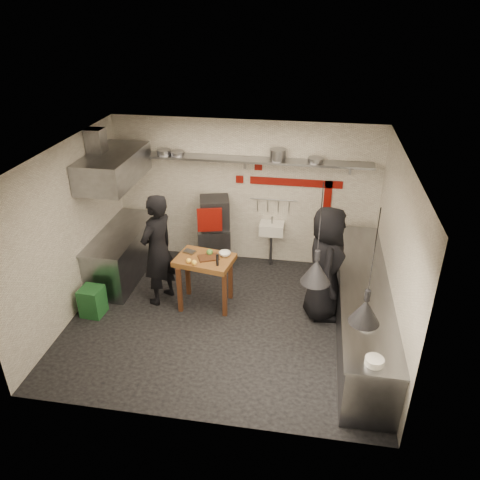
% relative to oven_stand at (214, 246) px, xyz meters
% --- Properties ---
extents(floor, '(5.00, 5.00, 0.00)m').
position_rel_oven_stand_xyz_m(floor, '(0.55, -1.75, -0.40)').
color(floor, black).
rests_on(floor, ground).
extents(ceiling, '(5.00, 5.00, 0.00)m').
position_rel_oven_stand_xyz_m(ceiling, '(0.55, -1.75, 2.40)').
color(ceiling, silver).
rests_on(ceiling, floor).
extents(wall_back, '(5.00, 0.04, 2.80)m').
position_rel_oven_stand_xyz_m(wall_back, '(0.55, 0.35, 1.00)').
color(wall_back, silver).
rests_on(wall_back, floor).
extents(wall_front, '(5.00, 0.04, 2.80)m').
position_rel_oven_stand_xyz_m(wall_front, '(0.55, -3.85, 1.00)').
color(wall_front, silver).
rests_on(wall_front, floor).
extents(wall_left, '(0.04, 4.20, 2.80)m').
position_rel_oven_stand_xyz_m(wall_left, '(-1.95, -1.75, 1.00)').
color(wall_left, silver).
rests_on(wall_left, floor).
extents(wall_right, '(0.04, 4.20, 2.80)m').
position_rel_oven_stand_xyz_m(wall_right, '(3.05, -1.75, 1.00)').
color(wall_right, silver).
rests_on(wall_right, floor).
extents(red_band_horiz, '(1.70, 0.02, 0.14)m').
position_rel_oven_stand_xyz_m(red_band_horiz, '(1.50, 0.33, 1.28)').
color(red_band_horiz, maroon).
rests_on(red_band_horiz, wall_back).
extents(red_band_vert, '(0.14, 0.02, 1.10)m').
position_rel_oven_stand_xyz_m(red_band_vert, '(2.10, 0.33, 0.80)').
color(red_band_vert, maroon).
rests_on(red_band_vert, wall_back).
extents(red_tile_a, '(0.14, 0.02, 0.14)m').
position_rel_oven_stand_xyz_m(red_tile_a, '(0.80, 0.33, 1.55)').
color(red_tile_a, maroon).
rests_on(red_tile_a, wall_back).
extents(red_tile_b, '(0.14, 0.02, 0.14)m').
position_rel_oven_stand_xyz_m(red_tile_b, '(0.45, 0.33, 1.28)').
color(red_tile_b, maroon).
rests_on(red_tile_b, wall_back).
extents(back_shelf, '(4.60, 0.34, 0.04)m').
position_rel_oven_stand_xyz_m(back_shelf, '(0.55, 0.17, 1.72)').
color(back_shelf, slate).
rests_on(back_shelf, wall_back).
extents(shelf_bracket_left, '(0.04, 0.06, 0.24)m').
position_rel_oven_stand_xyz_m(shelf_bracket_left, '(-1.35, 0.32, 1.62)').
color(shelf_bracket_left, slate).
rests_on(shelf_bracket_left, wall_back).
extents(shelf_bracket_mid, '(0.04, 0.06, 0.24)m').
position_rel_oven_stand_xyz_m(shelf_bracket_mid, '(0.55, 0.32, 1.62)').
color(shelf_bracket_mid, slate).
rests_on(shelf_bracket_mid, wall_back).
extents(shelf_bracket_right, '(0.04, 0.06, 0.24)m').
position_rel_oven_stand_xyz_m(shelf_bracket_right, '(2.45, 0.32, 1.62)').
color(shelf_bracket_right, slate).
rests_on(shelf_bracket_right, wall_back).
extents(pan_far_left, '(0.31, 0.31, 0.09)m').
position_rel_oven_stand_xyz_m(pan_far_left, '(-0.93, 0.17, 1.79)').
color(pan_far_left, slate).
rests_on(pan_far_left, back_shelf).
extents(pan_mid_left, '(0.32, 0.32, 0.07)m').
position_rel_oven_stand_xyz_m(pan_mid_left, '(-0.67, 0.17, 1.78)').
color(pan_mid_left, slate).
rests_on(pan_mid_left, back_shelf).
extents(stock_pot, '(0.37, 0.37, 0.20)m').
position_rel_oven_stand_xyz_m(stock_pot, '(1.16, 0.17, 1.84)').
color(stock_pot, slate).
rests_on(stock_pot, back_shelf).
extents(pan_right, '(0.32, 0.32, 0.08)m').
position_rel_oven_stand_xyz_m(pan_right, '(1.83, 0.17, 1.78)').
color(pan_right, slate).
rests_on(pan_right, back_shelf).
extents(oven_stand, '(0.73, 0.69, 0.80)m').
position_rel_oven_stand_xyz_m(oven_stand, '(0.00, 0.00, 0.00)').
color(oven_stand, slate).
rests_on(oven_stand, floor).
extents(combi_oven, '(0.65, 0.62, 0.58)m').
position_rel_oven_stand_xyz_m(combi_oven, '(0.02, 0.05, 0.69)').
color(combi_oven, black).
rests_on(combi_oven, oven_stand).
extents(oven_door, '(0.45, 0.14, 0.46)m').
position_rel_oven_stand_xyz_m(oven_door, '(-0.00, -0.28, 0.69)').
color(oven_door, maroon).
rests_on(oven_door, combi_oven).
extents(oven_glass, '(0.39, 0.12, 0.34)m').
position_rel_oven_stand_xyz_m(oven_glass, '(-0.01, -0.29, 0.69)').
color(oven_glass, black).
rests_on(oven_glass, oven_door).
extents(hand_sink, '(0.46, 0.34, 0.22)m').
position_rel_oven_stand_xyz_m(hand_sink, '(1.10, 0.17, 0.38)').
color(hand_sink, silver).
rests_on(hand_sink, wall_back).
extents(sink_tap, '(0.03, 0.03, 0.14)m').
position_rel_oven_stand_xyz_m(sink_tap, '(1.10, 0.17, 0.56)').
color(sink_tap, slate).
rests_on(sink_tap, hand_sink).
extents(sink_drain, '(0.06, 0.06, 0.66)m').
position_rel_oven_stand_xyz_m(sink_drain, '(1.10, 0.13, -0.06)').
color(sink_drain, slate).
rests_on(sink_drain, floor).
extents(utensil_rail, '(0.90, 0.02, 0.02)m').
position_rel_oven_stand_xyz_m(utensil_rail, '(1.10, 0.31, 0.92)').
color(utensil_rail, slate).
rests_on(utensil_rail, wall_back).
extents(counter_right, '(0.70, 3.80, 0.90)m').
position_rel_oven_stand_xyz_m(counter_right, '(2.70, -1.75, 0.05)').
color(counter_right, slate).
rests_on(counter_right, floor).
extents(counter_right_top, '(0.76, 3.90, 0.03)m').
position_rel_oven_stand_xyz_m(counter_right_top, '(2.70, -1.75, 0.52)').
color(counter_right_top, slate).
rests_on(counter_right_top, counter_right).
extents(plate_stack, '(0.25, 0.25, 0.09)m').
position_rel_oven_stand_xyz_m(plate_stack, '(2.67, -3.50, 0.57)').
color(plate_stack, silver).
rests_on(plate_stack, counter_right_top).
extents(small_bowl_right, '(0.26, 0.26, 0.05)m').
position_rel_oven_stand_xyz_m(small_bowl_right, '(2.65, -2.78, 0.56)').
color(small_bowl_right, silver).
rests_on(small_bowl_right, counter_right_top).
extents(counter_left, '(0.70, 1.90, 0.90)m').
position_rel_oven_stand_xyz_m(counter_left, '(-1.60, -0.70, 0.05)').
color(counter_left, slate).
rests_on(counter_left, floor).
extents(counter_left_top, '(0.76, 2.00, 0.03)m').
position_rel_oven_stand_xyz_m(counter_left_top, '(-1.60, -0.70, 0.52)').
color(counter_left_top, slate).
rests_on(counter_left_top, counter_left).
extents(extractor_hood, '(0.78, 1.60, 0.50)m').
position_rel_oven_stand_xyz_m(extractor_hood, '(-1.55, -0.70, 1.75)').
color(extractor_hood, slate).
rests_on(extractor_hood, ceiling).
extents(hood_duct, '(0.28, 0.28, 0.50)m').
position_rel_oven_stand_xyz_m(hood_duct, '(-1.80, -0.70, 2.15)').
color(hood_duct, slate).
rests_on(hood_duct, ceiling).
extents(green_bin, '(0.38, 0.38, 0.50)m').
position_rel_oven_stand_xyz_m(green_bin, '(-1.64, -1.95, -0.15)').
color(green_bin, '#1B5425').
rests_on(green_bin, floor).
extents(prep_table, '(1.02, 0.79, 0.92)m').
position_rel_oven_stand_xyz_m(prep_table, '(0.15, -1.37, 0.06)').
color(prep_table, brown).
rests_on(prep_table, floor).
extents(cutting_board, '(0.39, 0.34, 0.02)m').
position_rel_oven_stand_xyz_m(cutting_board, '(0.22, -1.37, 0.53)').
color(cutting_board, '#472514').
rests_on(cutting_board, prep_table).
extents(pepper_mill, '(0.05, 0.05, 0.20)m').
position_rel_oven_stand_xyz_m(pepper_mill, '(0.41, -1.58, 0.62)').
color(pepper_mill, black).
rests_on(pepper_mill, prep_table).
extents(lemon_a, '(0.08, 0.08, 0.08)m').
position_rel_oven_stand_xyz_m(lemon_a, '(-0.06, -1.57, 0.56)').
color(lemon_a, yellow).
rests_on(lemon_a, prep_table).
extents(lemon_b, '(0.10, 0.10, 0.08)m').
position_rel_oven_stand_xyz_m(lemon_b, '(0.04, -1.61, 0.56)').
color(lemon_b, yellow).
rests_on(lemon_b, prep_table).
extents(veg_ball, '(0.11, 0.11, 0.11)m').
position_rel_oven_stand_xyz_m(veg_ball, '(0.21, -1.26, 0.57)').
color(veg_ball, '#4A8033').
rests_on(veg_ball, prep_table).
extents(steel_tray, '(0.23, 0.19, 0.03)m').
position_rel_oven_stand_xyz_m(steel_tray, '(-0.14, -1.24, 0.54)').
color(steel_tray, slate).
rests_on(steel_tray, prep_table).
extents(bowl, '(0.21, 0.21, 0.06)m').
position_rel_oven_stand_xyz_m(bowl, '(0.46, -1.24, 0.55)').
color(bowl, silver).
rests_on(bowl, prep_table).
extents(heat_lamp_near, '(0.41, 0.41, 1.39)m').
position_rel_oven_stand_xyz_m(heat_lamp_near, '(1.94, -2.58, 1.70)').
color(heat_lamp_near, black).
rests_on(heat_lamp_near, ceiling).
extents(heat_lamp_far, '(0.41, 0.41, 1.47)m').
position_rel_oven_stand_xyz_m(heat_lamp_far, '(2.52, -3.25, 1.67)').
color(heat_lamp_far, black).
rests_on(heat_lamp_far, ceiling).
extents(chef_left, '(0.71, 0.84, 1.97)m').
position_rel_oven_stand_xyz_m(chef_left, '(-0.65, -1.36, 0.58)').
color(chef_left, black).
rests_on(chef_left, floor).
extents(chef_right, '(0.67, 0.98, 1.93)m').
position_rel_oven_stand_xyz_m(chef_right, '(2.11, -1.33, 0.57)').
color(chef_right, black).
rests_on(chef_right, floor).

